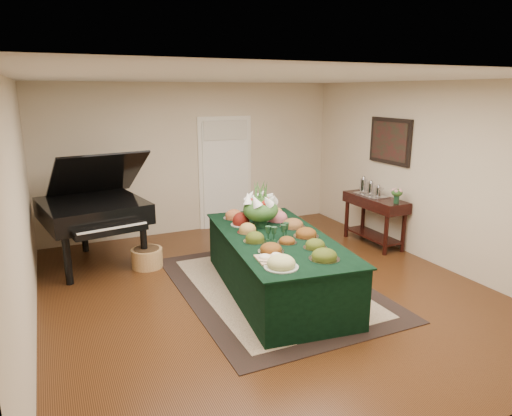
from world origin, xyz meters
name	(u,v)px	position (x,y,z in m)	size (l,w,h in m)	color
ground	(266,290)	(0.00, 0.00, 0.00)	(6.00, 6.00, 0.00)	black
area_rug	(272,286)	(0.13, 0.05, 0.01)	(2.35, 3.29, 0.01)	black
kitchen_doorway	(225,174)	(0.60, 2.97, 1.02)	(1.05, 0.07, 2.10)	white
buffet_table	(276,264)	(0.11, -0.10, 0.38)	(1.59, 2.81, 0.76)	black
food_platters	(275,232)	(0.11, -0.05, 0.81)	(1.22, 2.30, 0.14)	silver
cutting_board	(271,256)	(-0.33, -0.78, 0.79)	(0.35, 0.35, 0.10)	tan
green_goblets	(278,232)	(0.08, -0.18, 0.85)	(0.35, 0.17, 0.18)	#14341F
floral_centerpiece	(261,205)	(0.12, 0.40, 1.05)	(0.50, 0.50, 0.50)	#14341F
grand_piano	(94,209)	(-1.90, 1.95, 0.85)	(1.66, 1.86, 1.71)	black
wicker_basket	(147,258)	(-1.25, 1.47, 0.14)	(0.46, 0.46, 0.29)	#AD7D46
mahogany_sideboard	(375,208)	(2.49, 0.91, 0.64)	(0.45, 1.24, 0.83)	black
tea_service	(370,188)	(2.50, 1.06, 0.95)	(0.34, 0.58, 0.30)	silver
pink_bouquet	(397,193)	(2.50, 0.41, 0.99)	(0.20, 0.20, 0.25)	#14341F
wall_painting	(390,141)	(2.72, 0.91, 1.75)	(0.05, 0.95, 0.75)	black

